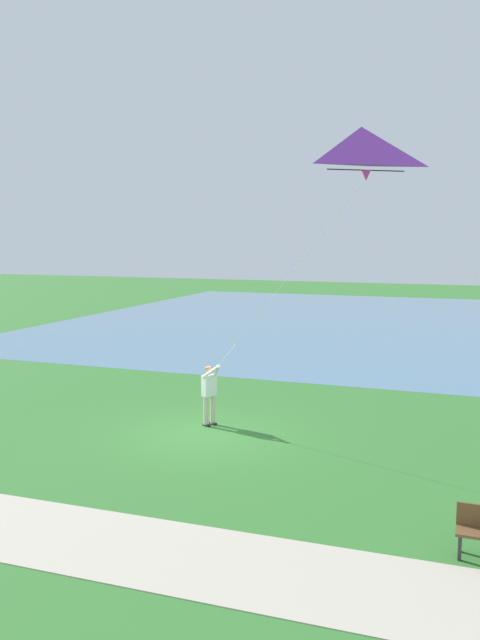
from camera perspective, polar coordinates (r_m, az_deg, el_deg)
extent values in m
plane|color=#33702D|center=(18.30, -3.18, -9.82)|extent=(120.00, 120.00, 0.00)
cube|color=teal|center=(41.54, 15.93, -0.42)|extent=(36.00, 44.00, 0.01)
cube|color=#B7AD99|center=(12.03, -6.92, -19.32)|extent=(2.80, 32.03, 0.02)
cube|color=#232328|center=(19.16, -2.34, -8.93)|extent=(0.22, 0.26, 0.06)
cylinder|color=beige|center=(19.06, -2.38, -7.71)|extent=(0.14, 0.14, 0.82)
cube|color=#232328|center=(19.02, -2.92, -9.06)|extent=(0.22, 0.26, 0.06)
cylinder|color=beige|center=(18.92, -2.97, -7.82)|extent=(0.14, 0.14, 0.82)
cube|color=white|center=(18.82, -2.69, -5.68)|extent=(0.46, 0.39, 0.60)
sphere|color=tan|center=(18.72, -2.70, -4.31)|extent=(0.22, 0.22, 0.22)
ellipsoid|color=olive|center=(18.73, -2.72, -4.18)|extent=(0.31, 0.31, 0.13)
cylinder|color=white|center=(18.61, -2.07, -4.41)|extent=(0.52, 0.37, 0.43)
cylinder|color=white|center=(18.50, -2.50, -4.48)|extent=(0.10, 0.56, 0.43)
sphere|color=tan|center=(18.40, -1.98, -4.13)|extent=(0.10, 0.10, 0.10)
pyramid|color=purple|center=(14.71, 10.40, 14.14)|extent=(1.57, 1.86, 0.88)
cone|color=#E02D9E|center=(14.40, 10.84, 12.16)|extent=(0.28, 0.28, 0.22)
cylinder|color=black|center=(14.41, 10.85, 12.59)|extent=(1.04, 1.45, 0.02)
cylinder|color=silver|center=(16.14, 3.58, 2.95)|extent=(2.57, 4.45, 4.86)
cube|color=#2D2D33|center=(12.19, 18.46, -18.14)|extent=(0.06, 0.06, 0.45)
cube|color=#2D2D33|center=(12.48, 18.49, -17.52)|extent=(0.06, 0.06, 0.45)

